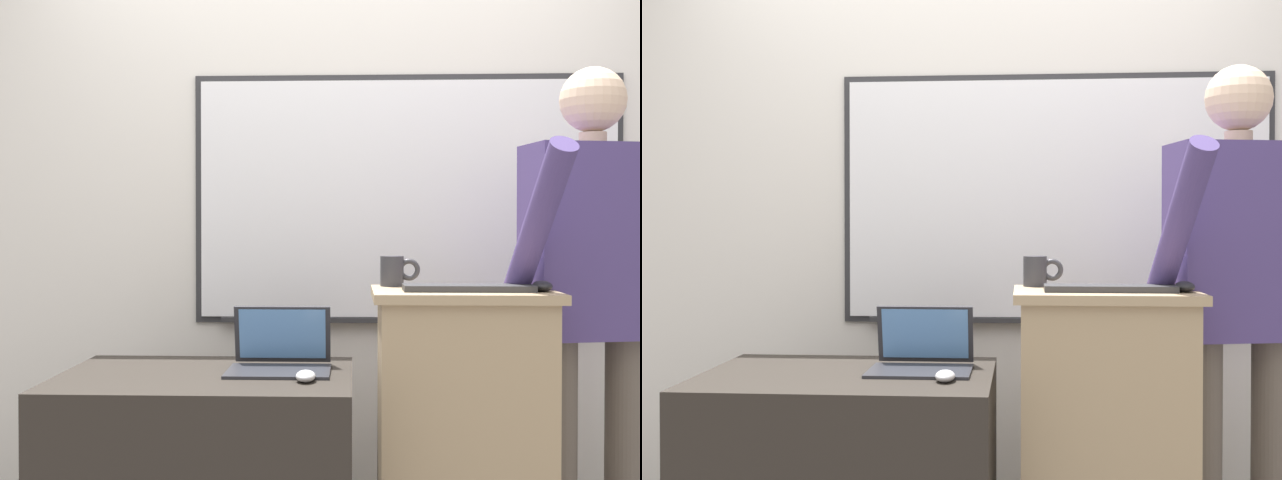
# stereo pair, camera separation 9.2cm
# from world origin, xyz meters

# --- Properties ---
(back_wall) EXTENTS (6.40, 0.17, 2.71)m
(back_wall) POSITION_xyz_m (0.01, 1.32, 1.35)
(back_wall) COLOR silver
(back_wall) RESTS_ON ground_plane
(lectern_podium) EXTENTS (0.58, 0.42, 1.03)m
(lectern_podium) POSITION_xyz_m (0.44, 0.50, 0.52)
(lectern_podium) COLOR tan
(lectern_podium) RESTS_ON ground_plane
(person_presenter) EXTENTS (0.61, 0.61, 1.76)m
(person_presenter) POSITION_xyz_m (0.88, 0.63, 1.03)
(person_presenter) COLOR brown
(person_presenter) RESTS_ON ground_plane
(laptop) EXTENTS (0.33, 0.29, 0.20)m
(laptop) POSITION_xyz_m (-0.15, 0.55, 0.82)
(laptop) COLOR #28282D
(laptop) RESTS_ON side_desk
(wireless_keyboard) EXTENTS (0.40, 0.13, 0.02)m
(wireless_keyboard) POSITION_xyz_m (0.45, 0.45, 1.04)
(wireless_keyboard) COLOR #2D2D30
(wireless_keyboard) RESTS_ON lectern_podium
(computer_mouse_by_laptop) EXTENTS (0.06, 0.10, 0.03)m
(computer_mouse_by_laptop) POSITION_xyz_m (-0.06, 0.33, 0.78)
(computer_mouse_by_laptop) COLOR #BCBCC1
(computer_mouse_by_laptop) RESTS_ON side_desk
(computer_mouse_by_keyboard) EXTENTS (0.06, 0.10, 0.03)m
(computer_mouse_by_keyboard) POSITION_xyz_m (0.67, 0.44, 1.05)
(computer_mouse_by_keyboard) COLOR black
(computer_mouse_by_keyboard) RESTS_ON lectern_podium
(coffee_mug) EXTENTS (0.13, 0.08, 0.10)m
(coffee_mug) POSITION_xyz_m (0.23, 0.64, 1.08)
(coffee_mug) COLOR #333338
(coffee_mug) RESTS_ON lectern_podium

